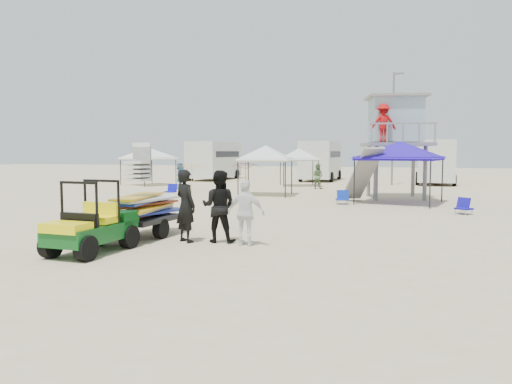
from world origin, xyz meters
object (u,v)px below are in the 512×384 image
(lifeguard_tower, at_px, (395,124))
(canopy_blue, at_px, (400,144))
(utility_cart, at_px, (90,220))
(man_left, at_px, (186,206))
(surf_trailer, at_px, (141,204))

(lifeguard_tower, height_order, canopy_blue, lifeguard_tower)
(utility_cart, distance_m, man_left, 2.54)
(utility_cart, xyz_separation_m, surf_trailer, (0.00, 2.33, 0.16))
(surf_trailer, bearing_deg, utility_cart, -90.04)
(man_left, bearing_deg, surf_trailer, 18.42)
(man_left, height_order, lifeguard_tower, lifeguard_tower)
(utility_cart, height_order, surf_trailer, surf_trailer)
(utility_cart, relative_size, lifeguard_tower, 0.44)
(surf_trailer, bearing_deg, man_left, -11.18)
(utility_cart, relative_size, surf_trailer, 0.85)
(man_left, distance_m, lifeguard_tower, 15.86)
(lifeguard_tower, bearing_deg, canopy_blue, -81.62)
(utility_cart, xyz_separation_m, lifeguard_tower, (6.20, 16.91, 3.06))
(surf_trailer, relative_size, man_left, 1.38)
(lifeguard_tower, relative_size, canopy_blue, 1.27)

